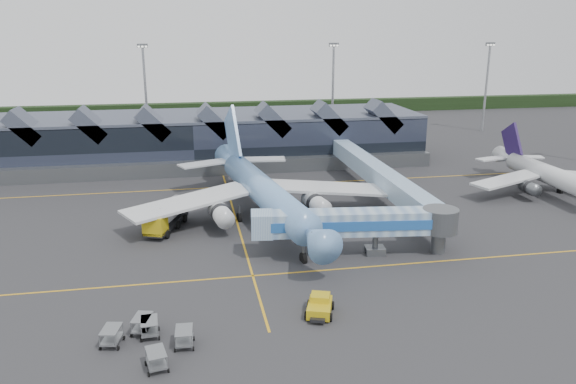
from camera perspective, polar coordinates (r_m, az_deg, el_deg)
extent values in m
plane|color=#262629|center=(68.91, -4.42, -5.75)|extent=(260.00, 260.00, 0.00)
cube|color=gold|center=(61.60, -3.60, -8.50)|extent=(120.00, 0.25, 0.01)
cube|color=gold|center=(95.35, -6.26, 0.50)|extent=(120.00, 0.25, 0.01)
cube|color=gold|center=(78.23, -5.22, -3.03)|extent=(0.25, 60.00, 0.01)
cube|color=black|center=(175.32, -8.40, 8.32)|extent=(260.00, 4.00, 4.00)
cube|color=black|center=(113.60, -9.65, 5.26)|extent=(90.00, 20.00, 9.00)
cube|color=#454C5C|center=(112.81, -9.76, 7.60)|extent=(90.00, 20.00, 0.60)
cube|color=#5A5E62|center=(103.53, -9.43, 2.38)|extent=(90.00, 2.50, 2.60)
cube|color=#454C5C|center=(109.40, -25.13, 6.09)|extent=(6.43, 6.00, 6.43)
cube|color=#454C5C|center=(107.16, -19.41, 6.52)|extent=(6.43, 6.00, 6.43)
cube|color=#454C5C|center=(106.01, -13.50, 6.89)|extent=(6.43, 6.00, 6.43)
cube|color=#454C5C|center=(106.01, -7.51, 7.20)|extent=(6.43, 6.00, 6.43)
cube|color=#454C5C|center=(107.13, -1.58, 7.43)|extent=(6.43, 6.00, 6.43)
cube|color=#454C5C|center=(109.36, 4.17, 7.57)|extent=(6.43, 6.00, 6.43)
cube|color=#454C5C|center=(112.62, 9.64, 7.64)|extent=(6.43, 6.00, 6.43)
cylinder|color=gray|center=(136.65, -14.25, 9.59)|extent=(0.56, 0.56, 22.00)
cube|color=#5A5E62|center=(135.90, -14.58, 14.19)|extent=(2.40, 0.50, 0.90)
cylinder|color=gray|center=(141.16, 4.58, 10.23)|extent=(0.56, 0.56, 22.00)
cube|color=#5A5E62|center=(140.43, 4.68, 14.69)|extent=(2.40, 0.50, 0.90)
cylinder|color=gray|center=(154.60, 19.47, 9.89)|extent=(0.56, 0.56, 22.00)
cube|color=#5A5E62|center=(153.93, 19.87, 13.95)|extent=(2.40, 0.50, 0.90)
cylinder|color=#72ABE7|center=(76.90, -2.38, -0.01)|extent=(8.73, 32.05, 3.93)
cone|color=#72ABE7|center=(60.22, 2.83, -4.71)|extent=(4.71, 5.99, 3.93)
cube|color=black|center=(59.34, 3.09, -4.19)|extent=(1.53, 0.56, 0.48)
cone|color=#72ABE7|center=(95.11, -5.83, 3.29)|extent=(4.99, 7.79, 3.93)
cube|color=silver|center=(76.19, -9.91, -0.94)|extent=(18.60, 13.32, 1.30)
cube|color=silver|center=(81.62, 4.11, 0.43)|extent=(18.57, 8.70, 1.30)
cylinder|color=silver|center=(73.70, -6.83, -2.20)|extent=(3.24, 5.76, 2.43)
cylinder|color=silver|center=(77.48, 2.87, -1.18)|extent=(3.24, 5.76, 2.43)
cube|color=#72ABE7|center=(92.54, -5.63, 5.52)|extent=(1.99, 10.01, 10.82)
cube|color=silver|center=(92.84, -8.53, 2.87)|extent=(8.78, 6.10, 0.26)
cube|color=silver|center=(95.03, -2.80, 3.34)|extent=(8.44, 3.92, 0.26)
cylinder|color=#5A5E62|center=(64.51, 1.58, -6.19)|extent=(0.29, 0.29, 2.27)
cylinder|color=#5A5E62|center=(78.23, -4.98, -2.15)|extent=(0.29, 0.29, 2.27)
cylinder|color=#5A5E62|center=(80.03, -0.35, -1.66)|extent=(0.29, 0.29, 2.27)
cylinder|color=black|center=(64.79, 1.57, -6.79)|extent=(0.68, 1.51, 1.45)
cylinder|color=silver|center=(98.56, 25.22, 1.50)|extent=(3.19, 21.21, 3.03)
cone|color=silver|center=(108.95, 21.30, 3.36)|extent=(3.06, 4.87, 3.03)
cube|color=silver|center=(95.51, 21.41, 1.17)|extent=(13.19, 7.72, 1.01)
cylinder|color=#5A5E62|center=(94.98, 23.35, 0.41)|extent=(1.90, 3.65, 1.88)
cube|color=#28184A|center=(107.41, 21.79, 4.66)|extent=(0.51, 6.80, 7.38)
cube|color=silver|center=(106.42, 20.00, 3.20)|extent=(6.12, 3.49, 0.25)
cube|color=silver|center=(110.05, 23.06, 3.29)|extent=(6.11, 3.41, 0.25)
cylinder|color=#5A5E62|center=(98.37, 23.54, 0.23)|extent=(0.28, 0.28, 1.75)
cylinder|color=#5A5E62|center=(101.34, 25.95, 0.38)|extent=(0.28, 0.28, 1.75)
cube|color=#7395C0|center=(65.97, 6.51, -3.08)|extent=(19.32, 5.06, 2.77)
cube|color=#225AAC|center=(64.60, 6.74, -3.51)|extent=(19.00, 2.32, 1.15)
cube|color=#7395C0|center=(64.95, -2.67, -3.30)|extent=(2.82, 3.33, 2.87)
cylinder|color=#5A5E62|center=(67.23, 8.87, -4.63)|extent=(0.67, 0.67, 4.04)
cube|color=#5A5E62|center=(67.81, 8.81, -5.88)|extent=(2.50, 2.16, 0.86)
cylinder|color=black|center=(67.64, 8.01, -5.99)|extent=(0.48, 0.90, 0.86)
cylinder|color=black|center=(68.05, 9.60, -5.92)|extent=(0.48, 0.90, 0.86)
cylinder|color=#5A5E62|center=(68.61, 15.20, -2.79)|extent=(4.21, 4.21, 2.87)
cylinder|color=#5A5E62|center=(69.28, 15.07, -4.37)|extent=(1.72, 1.72, 4.04)
cube|color=black|center=(76.53, -12.23, -3.15)|extent=(5.81, 10.02, 0.54)
cube|color=gold|center=(72.97, -13.34, -3.25)|extent=(3.26, 3.13, 2.38)
cube|color=black|center=(72.05, -13.63, -3.06)|extent=(2.29, 0.98, 1.08)
cylinder|color=#B8B7BC|center=(77.21, -11.94, -1.82)|extent=(4.51, 6.74, 2.49)
sphere|color=#B8B7BC|center=(79.98, -11.12, -1.13)|extent=(2.38, 2.38, 2.38)
sphere|color=#B8B7BC|center=(74.46, -12.81, -2.55)|extent=(2.38, 2.38, 2.38)
cylinder|color=black|center=(74.34, -14.10, -4.09)|extent=(0.73, 1.14, 1.08)
cylinder|color=black|center=(73.32, -12.16, -4.24)|extent=(0.73, 1.14, 1.08)
cylinder|color=black|center=(77.59, -13.00, -3.14)|extent=(0.73, 1.14, 1.08)
cylinder|color=black|center=(76.61, -11.13, -3.28)|extent=(0.73, 1.14, 1.08)
cylinder|color=black|center=(79.95, -12.26, -2.51)|extent=(0.73, 1.14, 1.08)
cylinder|color=black|center=(79.00, -10.44, -2.64)|extent=(0.73, 1.14, 1.08)
cube|color=gold|center=(53.68, 3.23, -11.64)|extent=(3.16, 4.01, 0.97)
cube|color=gold|center=(53.87, 3.30, -10.66)|extent=(2.16, 2.04, 0.68)
cube|color=black|center=(52.18, 3.03, -12.81)|extent=(1.54, 1.18, 0.29)
cylinder|color=black|center=(52.90, 1.87, -12.43)|extent=(0.53, 0.83, 0.78)
cylinder|color=black|center=(52.73, 4.35, -12.57)|extent=(0.53, 0.83, 0.78)
cylinder|color=black|center=(54.94, 2.16, -11.27)|extent=(0.53, 0.83, 0.78)
cylinder|color=black|center=(54.78, 4.53, -11.40)|extent=(0.53, 0.83, 0.78)
cube|color=gray|center=(51.65, -13.86, -13.49)|extent=(1.53, 2.30, 0.15)
cube|color=gray|center=(51.18, -13.93, -12.55)|extent=(1.53, 2.30, 0.08)
cylinder|color=black|center=(52.52, -12.98, -13.36)|extent=(0.14, 0.37, 0.37)
cube|color=gray|center=(49.62, -10.48, -14.59)|extent=(1.53, 2.30, 0.15)
cube|color=gray|center=(49.14, -10.54, -13.62)|extent=(1.53, 2.30, 0.08)
cylinder|color=black|center=(50.47, -9.53, -14.46)|extent=(0.14, 0.37, 0.37)
cube|color=gray|center=(51.22, -17.46, -14.06)|extent=(1.83, 2.47, 0.15)
cube|color=gray|center=(50.76, -17.55, -13.12)|extent=(1.83, 2.47, 0.08)
cylinder|color=black|center=(51.85, -16.32, -14.04)|extent=(0.19, 0.38, 0.37)
cube|color=gray|center=(47.21, -13.20, -16.52)|extent=(1.84, 2.47, 0.15)
cube|color=gray|center=(46.70, -13.28, -15.52)|extent=(1.84, 2.47, 0.08)
cylinder|color=black|center=(48.17, -12.41, -16.26)|extent=(0.19, 0.38, 0.37)
cube|color=gray|center=(52.31, -14.55, -13.13)|extent=(1.94, 2.52, 0.15)
cube|color=gray|center=(51.85, -14.63, -12.20)|extent=(1.94, 2.52, 0.08)
cylinder|color=black|center=(52.94, -13.44, -13.14)|extent=(0.21, 0.38, 0.37)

